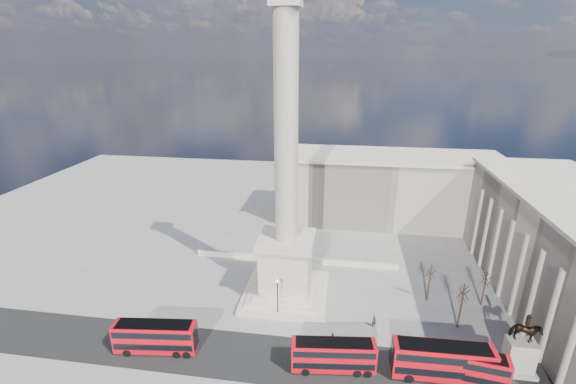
% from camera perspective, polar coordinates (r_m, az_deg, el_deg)
% --- Properties ---
extents(ground, '(180.00, 180.00, 0.00)m').
position_cam_1_polar(ground, '(64.47, -0.95, -17.39)').
color(ground, gray).
rests_on(ground, ground).
extents(asphalt_road, '(120.00, 9.00, 0.01)m').
position_cam_1_polar(asphalt_road, '(56.41, 2.75, -23.90)').
color(asphalt_road, black).
rests_on(asphalt_road, ground).
extents(nelsons_column, '(14.00, 14.00, 49.85)m').
position_cam_1_polar(nelsons_column, '(62.04, -0.26, -5.03)').
color(nelsons_column, beige).
rests_on(nelsons_column, ground).
extents(balustrade_wall, '(40.00, 0.60, 1.10)m').
position_cam_1_polar(balustrade_wall, '(77.40, 0.99, -9.97)').
color(balustrade_wall, beige).
rests_on(balustrade_wall, ground).
extents(building_east, '(19.00, 46.00, 18.60)m').
position_cam_1_polar(building_east, '(76.75, 36.18, -7.01)').
color(building_east, beige).
rests_on(building_east, ground).
extents(building_northeast, '(51.00, 17.00, 16.60)m').
position_cam_1_polar(building_northeast, '(96.39, 14.79, 0.57)').
color(building_northeast, beige).
rests_on(building_northeast, ground).
extents(red_bus_a, '(11.43, 3.74, 4.55)m').
position_cam_1_polar(red_bus_a, '(59.19, -18.98, -19.63)').
color(red_bus_a, '#B80914').
rests_on(red_bus_a, ground).
extents(red_bus_b, '(11.01, 3.63, 4.38)m').
position_cam_1_polar(red_bus_b, '(54.24, 6.81, -22.89)').
color(red_bus_b, '#B80914').
rests_on(red_bus_b, ground).
extents(red_bus_c, '(11.06, 3.89, 4.39)m').
position_cam_1_polar(red_bus_c, '(56.91, 24.32, -22.40)').
color(red_bus_c, '#B80914').
rests_on(red_bus_c, ground).
extents(red_bus_d, '(12.36, 3.17, 4.98)m').
position_cam_1_polar(red_bus_d, '(56.20, 21.94, -22.22)').
color(red_bus_d, '#B80914').
rests_on(red_bus_d, ground).
extents(victorian_lamp, '(0.59, 0.59, 6.83)m').
position_cam_1_polar(victorian_lamp, '(61.11, -1.58, -15.08)').
color(victorian_lamp, black).
rests_on(victorian_lamp, ground).
extents(equestrian_statue, '(4.25, 3.18, 8.78)m').
position_cam_1_polar(equestrian_statue, '(60.97, 31.16, -19.59)').
color(equestrian_statue, beige).
rests_on(equestrian_statue, ground).
extents(bare_tree_near, '(1.81, 1.81, 7.94)m').
position_cam_1_polar(bare_tree_near, '(63.39, 24.58, -13.28)').
color(bare_tree_near, '#332319').
rests_on(bare_tree_near, ground).
extents(bare_tree_mid, '(1.86, 1.86, 7.05)m').
position_cam_1_polar(bare_tree_mid, '(68.11, 20.41, -10.96)').
color(bare_tree_mid, '#332319').
rests_on(bare_tree_mid, ground).
extents(bare_tree_far, '(1.59, 1.59, 6.48)m').
position_cam_1_polar(bare_tree_far, '(70.71, 27.30, -11.25)').
color(bare_tree_far, '#332319').
rests_on(bare_tree_far, ground).
extents(pedestrian_walking, '(0.75, 0.56, 1.86)m').
position_cam_1_polar(pedestrian_walking, '(62.55, 12.65, -18.21)').
color(pedestrian_walking, '#222726').
rests_on(pedestrian_walking, ground).
extents(pedestrian_standing, '(0.91, 0.84, 1.50)m').
position_cam_1_polar(pedestrian_standing, '(59.22, 17.17, -21.43)').
color(pedestrian_standing, '#222726').
rests_on(pedestrian_standing, ground).
extents(pedestrian_crossing, '(0.67, 1.02, 1.61)m').
position_cam_1_polar(pedestrian_crossing, '(59.02, 6.64, -20.64)').
color(pedestrian_crossing, '#222726').
rests_on(pedestrian_crossing, ground).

